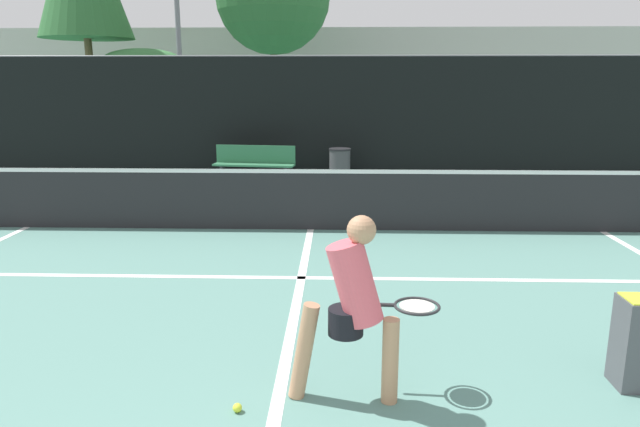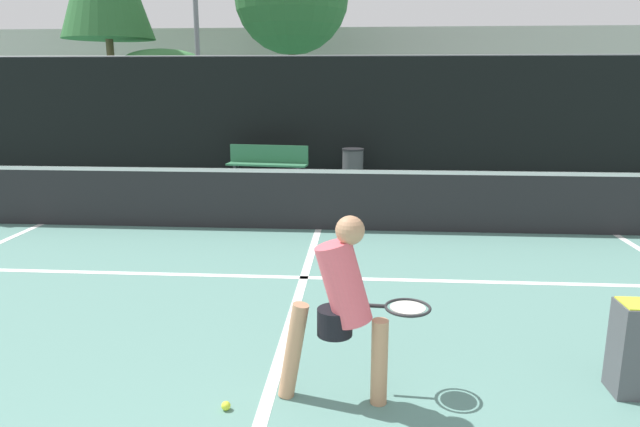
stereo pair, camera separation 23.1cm
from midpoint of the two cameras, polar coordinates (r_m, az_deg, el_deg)
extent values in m
cube|color=white|center=(6.76, -0.63, -6.42)|extent=(8.25, 0.10, 0.01)
cube|color=white|center=(5.89, -1.41, -9.47)|extent=(0.10, 6.40, 0.01)
cube|color=#232326|center=(8.81, 0.59, 1.39)|extent=(11.00, 0.02, 0.95)
cube|color=white|center=(8.73, 0.60, 4.25)|extent=(11.00, 0.03, 0.06)
cube|color=black|center=(13.46, 1.91, 9.42)|extent=(24.00, 0.06, 2.80)
cylinder|color=slate|center=(13.44, 1.96, 15.48)|extent=(24.00, 0.04, 0.04)
cylinder|color=tan|center=(4.21, 7.58, -14.54)|extent=(0.12, 0.12, 0.64)
cylinder|color=tan|center=(4.23, -1.07, -13.58)|extent=(0.24, 0.13, 0.74)
cylinder|color=black|center=(4.09, 3.14, -10.78)|extent=(0.25, 0.25, 0.19)
cylinder|color=#E55966|center=(3.98, 4.06, -6.99)|extent=(0.41, 0.28, 0.64)
sphere|color=tan|center=(3.86, 4.74, -1.70)|extent=(0.20, 0.20, 0.20)
cylinder|color=#262628|center=(4.26, 6.11, -9.13)|extent=(0.30, 0.05, 0.03)
torus|color=#262628|center=(4.26, 10.33, -9.25)|extent=(0.36, 0.36, 0.02)
cylinder|color=beige|center=(4.26, 10.33, -9.25)|extent=(0.28, 0.28, 0.01)
sphere|color=#D1E033|center=(4.27, -7.78, -18.53)|extent=(0.07, 0.07, 0.07)
cube|color=#4C4C51|center=(4.92, 30.10, -11.66)|extent=(0.28, 0.28, 0.70)
cube|color=#D1E033|center=(4.80, 30.55, -8.06)|extent=(0.25, 0.25, 0.06)
cube|color=#33724C|center=(12.83, -4.82, 4.89)|extent=(1.85, 0.58, 0.04)
cube|color=#33724C|center=(12.98, -4.63, 5.92)|extent=(1.81, 0.26, 0.42)
cube|color=#333338|center=(13.08, -7.88, 3.99)|extent=(0.06, 0.32, 0.44)
cube|color=#333338|center=(12.69, -1.64, 3.83)|extent=(0.06, 0.32, 0.44)
cylinder|color=#3F3F42|center=(12.89, 3.81, 4.66)|extent=(0.47, 0.47, 0.75)
cylinder|color=black|center=(12.84, 3.84, 6.41)|extent=(0.49, 0.49, 0.04)
cube|color=black|center=(16.27, -6.24, 6.53)|extent=(1.63, 4.65, 0.85)
cube|color=#1E2328|center=(15.98, -6.45, 8.95)|extent=(1.37, 2.79, 0.56)
cylinder|color=black|center=(17.63, -3.00, 6.69)|extent=(0.18, 0.60, 0.60)
cylinder|color=black|center=(14.71, -4.45, 5.39)|extent=(0.18, 0.60, 0.60)
cylinder|color=slate|center=(19.67, -11.97, 19.20)|extent=(0.16, 0.16, 8.89)
cylinder|color=brown|center=(23.83, -19.69, 11.50)|extent=(0.28, 0.28, 3.81)
cylinder|color=brown|center=(22.38, -2.47, 12.23)|extent=(0.28, 0.28, 3.85)
cylinder|color=brown|center=(23.05, -14.91, 10.34)|extent=(0.28, 0.28, 2.65)
ellipsoid|color=#38753D|center=(23.04, -15.17, 14.51)|extent=(2.92, 2.92, 0.90)
cube|color=#B2ADA3|center=(27.23, 3.14, 13.12)|extent=(36.00, 2.40, 4.56)
camera|label=1|loc=(0.12, -88.86, 0.27)|focal=32.00mm
camera|label=2|loc=(0.12, 91.14, -0.27)|focal=32.00mm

